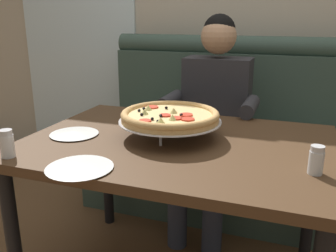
# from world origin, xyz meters

# --- Properties ---
(booth_bench) EXTENTS (1.70, 0.78, 1.13)m
(booth_bench) POSITION_xyz_m (0.00, 0.94, 0.40)
(booth_bench) COLOR #384C42
(booth_bench) RESTS_ON ground_plane
(dining_table) EXTENTS (1.31, 0.94, 0.75)m
(dining_table) POSITION_xyz_m (0.00, 0.00, 0.66)
(dining_table) COLOR #4C331E
(dining_table) RESTS_ON ground_plane
(diner_main) EXTENTS (0.54, 0.64, 1.27)m
(diner_main) POSITION_xyz_m (-0.00, 0.67, 0.71)
(diner_main) COLOR #2D3342
(diner_main) RESTS_ON ground_plane
(pizza) EXTENTS (0.45, 0.45, 0.13)m
(pizza) POSITION_xyz_m (-0.05, 0.03, 0.84)
(pizza) COLOR silver
(pizza) RESTS_ON dining_table
(shaker_oregano) EXTENTS (0.05, 0.05, 0.11)m
(shaker_oregano) POSITION_xyz_m (-0.55, -0.40, 0.79)
(shaker_oregano) COLOR white
(shaker_oregano) RESTS_ON dining_table
(shaker_parmesan) EXTENTS (0.05, 0.05, 0.10)m
(shaker_parmesan) POSITION_xyz_m (0.55, -0.17, 0.79)
(shaker_parmesan) COLOR white
(shaker_parmesan) RESTS_ON dining_table
(plate_near_left) EXTENTS (0.24, 0.24, 0.02)m
(plate_near_left) POSITION_xyz_m (-0.23, -0.41, 0.76)
(plate_near_left) COLOR white
(plate_near_left) RESTS_ON dining_table
(plate_near_right) EXTENTS (0.22, 0.22, 0.02)m
(plate_near_right) POSITION_xyz_m (-0.47, -0.08, 0.76)
(plate_near_right) COLOR white
(plate_near_right) RESTS_ON dining_table
(patio_chair) EXTENTS (0.43, 0.43, 0.86)m
(patio_chair) POSITION_xyz_m (-1.43, 1.92, 0.52)
(patio_chair) COLOR black
(patio_chair) RESTS_ON ground_plane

